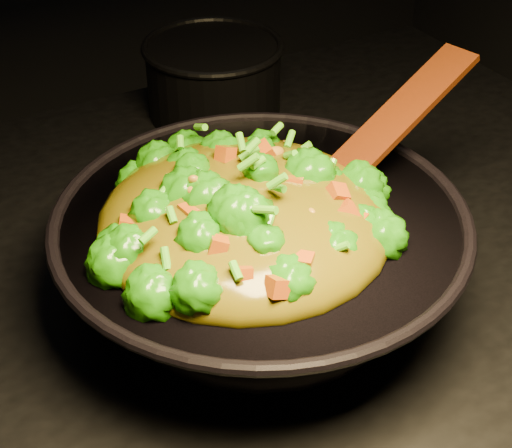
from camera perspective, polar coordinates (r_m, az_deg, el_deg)
wok at (r=0.83m, az=0.33°, el=-2.76°), size 0.49×0.49×0.12m
stir_fry at (r=0.75m, az=-0.88°, el=2.91°), size 0.37×0.37×0.10m
spatula at (r=0.84m, az=8.86°, el=6.29°), size 0.28×0.11×0.12m
back_pot at (r=1.20m, az=-3.08°, el=10.53°), size 0.24×0.24×0.11m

